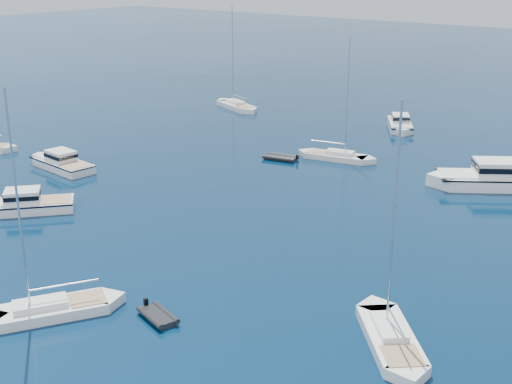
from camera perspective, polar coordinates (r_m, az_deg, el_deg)
motor_cruiser_left at (r=62.51m, az=-18.78°, el=-1.55°), size 8.51×9.27×2.54m
motor_cruiser_far_l at (r=74.11m, az=-15.82°, el=1.89°), size 9.73×3.77×2.49m
motor_cruiser_distant at (r=69.22m, az=18.84°, el=0.40°), size 12.78×10.54×3.37m
motor_cruiser_horizon at (r=89.90m, az=11.81°, el=5.14°), size 7.01×9.05×2.35m
sailboat_fore at (r=44.57m, az=-16.79°, el=-9.74°), size 7.20×9.92×14.64m
sailboat_mid_r at (r=40.67m, az=11.03°, el=-12.18°), size 8.42×8.92×14.32m
sailboat_centre at (r=75.00m, az=6.67°, el=2.70°), size 9.53×4.33×13.56m
sailboat_far_l at (r=100.23m, az=-1.62°, el=6.93°), size 10.48×6.10×15.00m
tender_grey_near at (r=42.73m, az=-8.11°, el=-10.37°), size 3.40×2.51×0.95m
tender_grey_far at (r=74.46m, az=2.05°, el=2.69°), size 4.19×2.86×0.95m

